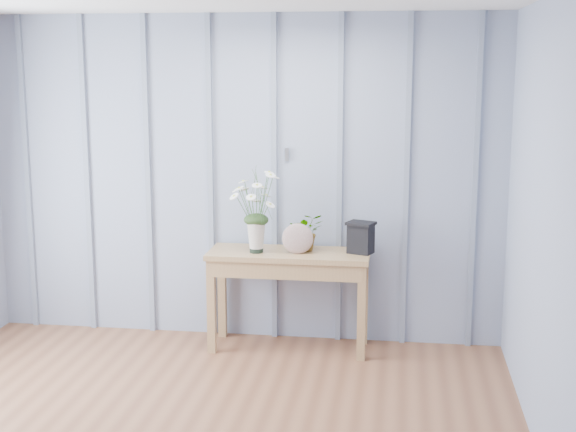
% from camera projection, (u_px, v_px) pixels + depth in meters
% --- Properties ---
extents(room_shell, '(4.00, 4.50, 2.50)m').
position_uv_depth(room_shell, '(197.00, 88.00, 4.73)').
color(room_shell, '#909BB6').
rests_on(room_shell, ground).
extents(sideboard, '(1.20, 0.45, 0.75)m').
position_uv_depth(sideboard, '(289.00, 267.00, 5.98)').
color(sideboard, '#9D784B').
rests_on(sideboard, ground).
extents(daisy_vase, '(0.45, 0.34, 0.64)m').
position_uv_depth(daisy_vase, '(256.00, 199.00, 5.86)').
color(daisy_vase, black).
rests_on(daisy_vase, sideboard).
extents(spider_plant, '(0.30, 0.27, 0.29)m').
position_uv_depth(spider_plant, '(306.00, 232.00, 5.98)').
color(spider_plant, '#1E3617').
rests_on(spider_plant, sideboard).
extents(felt_disc_vessel, '(0.23, 0.08, 0.23)m').
position_uv_depth(felt_disc_vessel, '(298.00, 239.00, 5.87)').
color(felt_disc_vessel, brown).
rests_on(felt_disc_vessel, sideboard).
extents(carved_box, '(0.23, 0.21, 0.24)m').
position_uv_depth(carved_box, '(361.00, 237.00, 5.89)').
color(carved_box, black).
rests_on(carved_box, sideboard).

